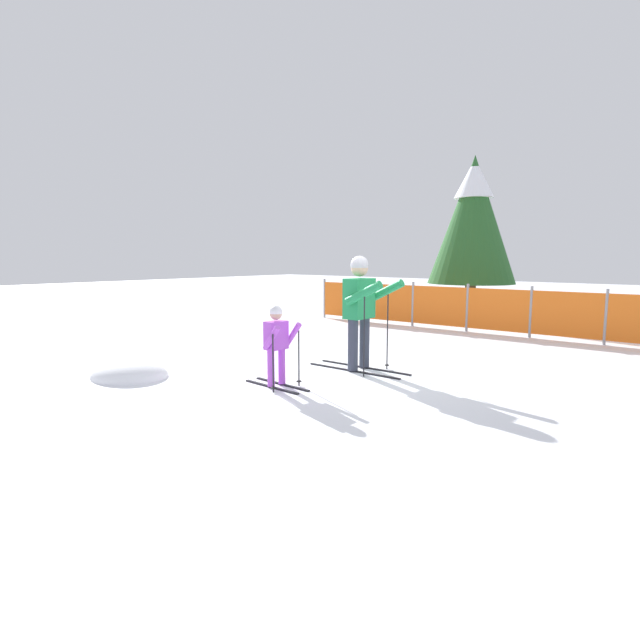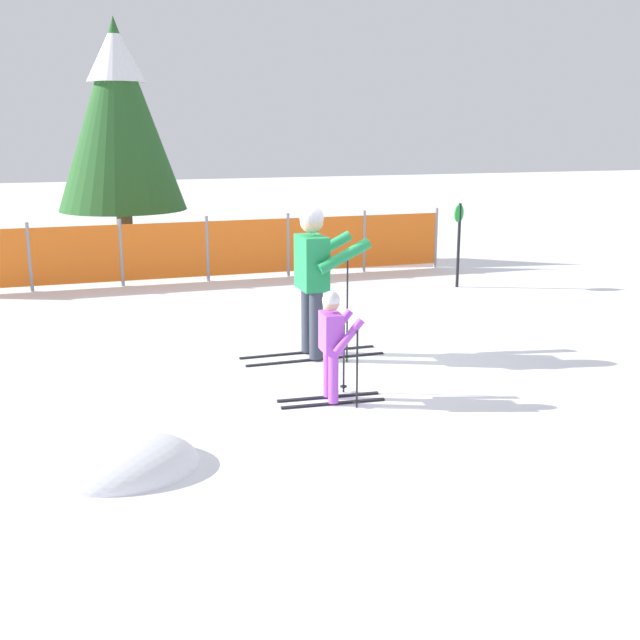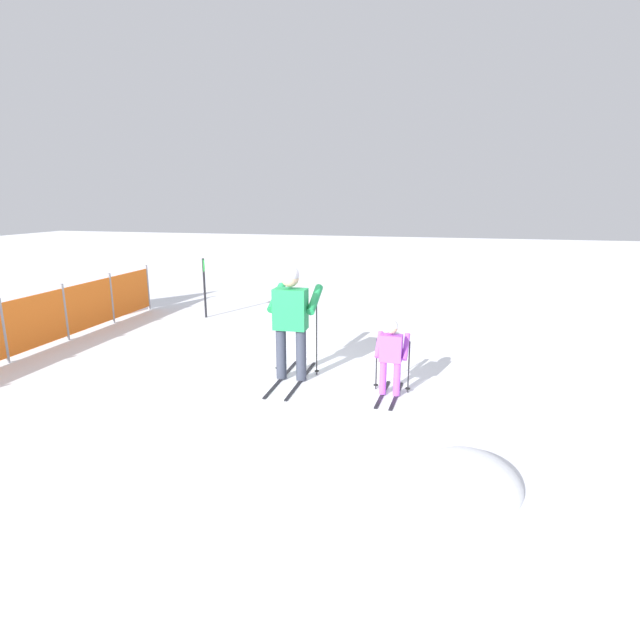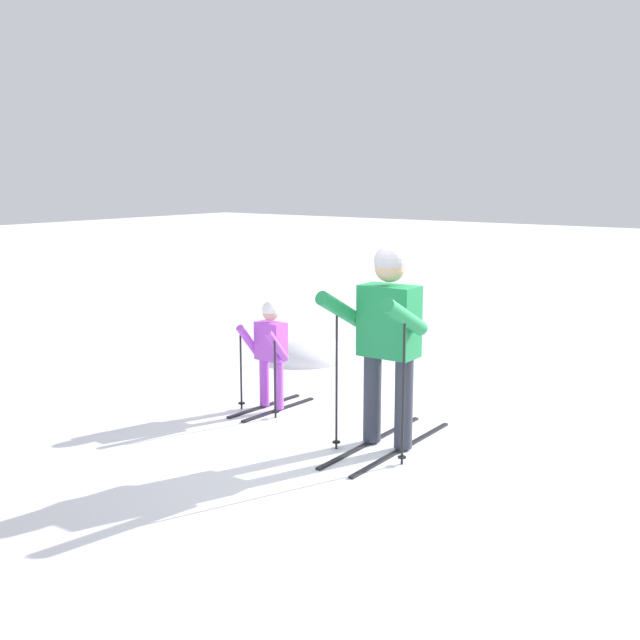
# 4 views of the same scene
# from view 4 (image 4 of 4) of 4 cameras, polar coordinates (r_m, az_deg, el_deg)

# --- Properties ---
(ground_plane) EXTENTS (60.00, 60.00, 0.00)m
(ground_plane) POSITION_cam_4_polar(r_m,az_deg,el_deg) (7.03, 6.42, -9.23)
(ground_plane) COLOR white
(skier_adult) EXTENTS (1.67, 0.75, 1.76)m
(skier_adult) POSITION_cam_4_polar(r_m,az_deg,el_deg) (6.83, 4.80, -0.57)
(skier_adult) COLOR black
(skier_adult) RESTS_ON ground_plane
(skier_child) EXTENTS (1.05, 0.54, 1.11)m
(skier_child) POSITION_cam_4_polar(r_m,az_deg,el_deg) (8.02, -3.58, -1.95)
(skier_child) COLOR black
(skier_child) RESTS_ON ground_plane
(snow_mound) EXTENTS (1.23, 1.04, 0.49)m
(snow_mound) POSITION_cam_4_polar(r_m,az_deg,el_deg) (10.35, -0.40, -2.73)
(snow_mound) COLOR white
(snow_mound) RESTS_ON ground_plane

